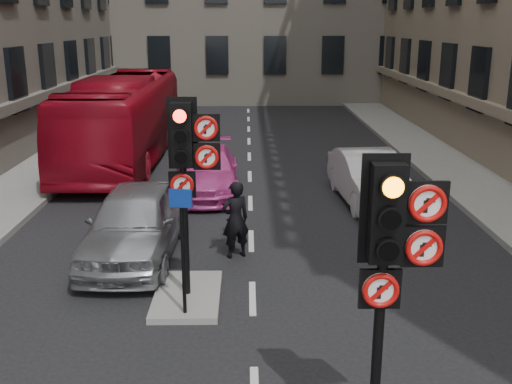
{
  "coord_description": "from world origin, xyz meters",
  "views": [
    {
      "loc": [
        -0.09,
        -5.09,
        4.93
      ],
      "look_at": [
        0.04,
        3.06,
        2.6
      ],
      "focal_mm": 42.0,
      "sensor_mm": 36.0,
      "label": 1
    }
  ],
  "objects_px": {
    "signal_far": "(188,156)",
    "info_sign": "(182,234)",
    "signal_near": "(392,245)",
    "motorcyclist": "(235,220)",
    "motorcycle": "(236,219)",
    "bus_red": "(124,119)",
    "car_silver": "(135,223)",
    "car_pink": "(207,171)",
    "car_white": "(369,178)"
  },
  "relations": [
    {
      "from": "signal_far",
      "to": "info_sign",
      "type": "height_order",
      "value": "signal_far"
    },
    {
      "from": "signal_near",
      "to": "motorcyclist",
      "type": "relative_size",
      "value": 2.11
    },
    {
      "from": "signal_near",
      "to": "signal_far",
      "type": "relative_size",
      "value": 1.0
    },
    {
      "from": "signal_far",
      "to": "motorcyclist",
      "type": "height_order",
      "value": "signal_far"
    },
    {
      "from": "motorcycle",
      "to": "bus_red",
      "type": "bearing_deg",
      "value": 121.25
    },
    {
      "from": "car_silver",
      "to": "info_sign",
      "type": "distance_m",
      "value": 3.28
    },
    {
      "from": "car_silver",
      "to": "signal_near",
      "type": "bearing_deg",
      "value": -55.03
    },
    {
      "from": "car_pink",
      "to": "info_sign",
      "type": "xyz_separation_m",
      "value": [
        0.12,
        -7.98,
        0.89
      ]
    },
    {
      "from": "car_white",
      "to": "motorcycle",
      "type": "height_order",
      "value": "car_white"
    },
    {
      "from": "signal_near",
      "to": "info_sign",
      "type": "height_order",
      "value": "signal_near"
    },
    {
      "from": "car_white",
      "to": "car_pink",
      "type": "height_order",
      "value": "car_white"
    },
    {
      "from": "car_pink",
      "to": "motorcyclist",
      "type": "relative_size",
      "value": 2.67
    },
    {
      "from": "signal_far",
      "to": "info_sign",
      "type": "bearing_deg",
      "value": -93.68
    },
    {
      "from": "car_silver",
      "to": "bus_red",
      "type": "xyz_separation_m",
      "value": [
        -2.0,
        9.32,
        0.77
      ]
    },
    {
      "from": "motorcyclist",
      "to": "info_sign",
      "type": "xyz_separation_m",
      "value": [
        -0.82,
        -2.84,
        0.7
      ]
    },
    {
      "from": "signal_far",
      "to": "motorcyclist",
      "type": "bearing_deg",
      "value": 69.41
    },
    {
      "from": "info_sign",
      "to": "signal_near",
      "type": "bearing_deg",
      "value": -40.23
    },
    {
      "from": "signal_near",
      "to": "signal_far",
      "type": "bearing_deg",
      "value": 123.02
    },
    {
      "from": "car_white",
      "to": "car_pink",
      "type": "distance_m",
      "value": 4.77
    },
    {
      "from": "car_silver",
      "to": "motorcyclist",
      "type": "relative_size",
      "value": 2.68
    },
    {
      "from": "signal_far",
      "to": "motorcyclist",
      "type": "distance_m",
      "value": 2.87
    },
    {
      "from": "signal_near",
      "to": "signal_far",
      "type": "distance_m",
      "value": 4.77
    },
    {
      "from": "car_pink",
      "to": "motorcyclist",
      "type": "height_order",
      "value": "motorcyclist"
    },
    {
      "from": "signal_far",
      "to": "car_silver",
      "type": "relative_size",
      "value": 0.79
    },
    {
      "from": "car_silver",
      "to": "car_pink",
      "type": "distance_m",
      "value": 5.23
    },
    {
      "from": "signal_far",
      "to": "car_white",
      "type": "bearing_deg",
      "value": 53.52
    },
    {
      "from": "signal_far",
      "to": "car_silver",
      "type": "bearing_deg",
      "value": 123.24
    },
    {
      "from": "car_pink",
      "to": "motorcyclist",
      "type": "xyz_separation_m",
      "value": [
        0.95,
        -5.15,
        0.19
      ]
    },
    {
      "from": "bus_red",
      "to": "info_sign",
      "type": "xyz_separation_m",
      "value": [
        3.34,
        -12.22,
        0.01
      ]
    },
    {
      "from": "motorcyclist",
      "to": "car_silver",
      "type": "bearing_deg",
      "value": -24.72
    },
    {
      "from": "car_white",
      "to": "bus_red",
      "type": "relative_size",
      "value": 0.39
    },
    {
      "from": "signal_near",
      "to": "car_pink",
      "type": "distance_m",
      "value": 11.7
    },
    {
      "from": "info_sign",
      "to": "car_silver",
      "type": "bearing_deg",
      "value": 124.93
    },
    {
      "from": "signal_far",
      "to": "info_sign",
      "type": "xyz_separation_m",
      "value": [
        -0.05,
        -0.79,
        -1.15
      ]
    },
    {
      "from": "car_pink",
      "to": "motorcycle",
      "type": "relative_size",
      "value": 2.45
    },
    {
      "from": "signal_near",
      "to": "bus_red",
      "type": "xyz_separation_m",
      "value": [
        -5.99,
        15.43,
        -1.04
      ]
    },
    {
      "from": "car_silver",
      "to": "info_sign",
      "type": "relative_size",
      "value": 2.05
    },
    {
      "from": "car_silver",
      "to": "motorcyclist",
      "type": "xyz_separation_m",
      "value": [
        2.15,
        -0.06,
        0.07
      ]
    },
    {
      "from": "signal_far",
      "to": "motorcyclist",
      "type": "xyz_separation_m",
      "value": [
        0.77,
        2.05,
        -1.86
      ]
    },
    {
      "from": "signal_far",
      "to": "bus_red",
      "type": "height_order",
      "value": "signal_far"
    },
    {
      "from": "info_sign",
      "to": "car_white",
      "type": "bearing_deg",
      "value": 66.77
    },
    {
      "from": "car_white",
      "to": "bus_red",
      "type": "bearing_deg",
      "value": 141.15
    },
    {
      "from": "car_white",
      "to": "info_sign",
      "type": "xyz_separation_m",
      "value": [
        -4.49,
        -6.8,
        0.83
      ]
    },
    {
      "from": "motorcyclist",
      "to": "signal_near",
      "type": "bearing_deg",
      "value": 83.68
    },
    {
      "from": "signal_far",
      "to": "info_sign",
      "type": "relative_size",
      "value": 1.62
    },
    {
      "from": "car_silver",
      "to": "car_pink",
      "type": "xyz_separation_m",
      "value": [
        1.21,
        5.09,
        -0.12
      ]
    },
    {
      "from": "car_pink",
      "to": "signal_near",
      "type": "bearing_deg",
      "value": -78.55
    },
    {
      "from": "signal_near",
      "to": "motorcyclist",
      "type": "height_order",
      "value": "signal_near"
    },
    {
      "from": "motorcyclist",
      "to": "info_sign",
      "type": "height_order",
      "value": "info_sign"
    },
    {
      "from": "bus_red",
      "to": "motorcycle",
      "type": "xyz_separation_m",
      "value": [
        4.15,
        -8.5,
        -0.98
      ]
    }
  ]
}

